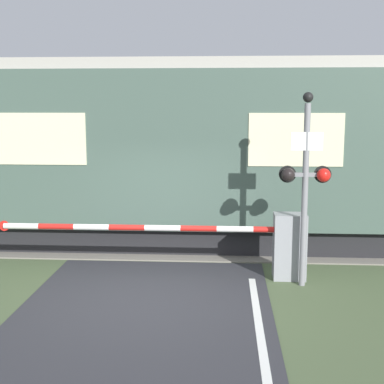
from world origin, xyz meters
name	(u,v)px	position (x,y,z in m)	size (l,w,h in m)	color
ground_plane	(150,297)	(0.00, 0.00, 0.00)	(80.00, 80.00, 0.00)	#475638
track_bed	(172,241)	(0.00, 3.68, 0.02)	(36.00, 3.20, 0.13)	slate
train	(61,152)	(-2.60, 3.68, 2.16)	(19.22, 2.78, 4.22)	black
crossing_barrier	(265,243)	(2.02, 1.15, 0.68)	(5.87, 0.44, 1.24)	gray
signal_post	(305,178)	(2.67, 0.75, 1.97)	(0.92, 0.26, 3.46)	gray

